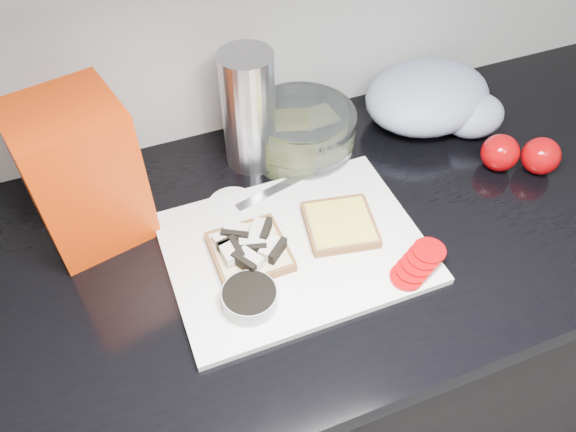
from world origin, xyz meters
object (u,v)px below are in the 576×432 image
object	(u,v)px
steel_canister	(249,111)
cutting_board	(295,247)
glass_bowl	(301,132)
bread_bag	(82,174)

from	to	relation	value
steel_canister	cutting_board	bearing A→B (deg)	-91.57
cutting_board	glass_bowl	bearing A→B (deg)	65.56
cutting_board	bread_bag	distance (m)	0.35
steel_canister	bread_bag	bearing A→B (deg)	-166.78
glass_bowl	bread_bag	size ratio (longest dim) A/B	0.83
cutting_board	glass_bowl	size ratio (longest dim) A/B	2.00
cutting_board	steel_canister	xyz separation A→B (m)	(0.01, 0.23, 0.10)
glass_bowl	bread_bag	bearing A→B (deg)	-170.94
cutting_board	steel_canister	bearing A→B (deg)	88.43
cutting_board	bread_bag	bearing A→B (deg)	149.89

